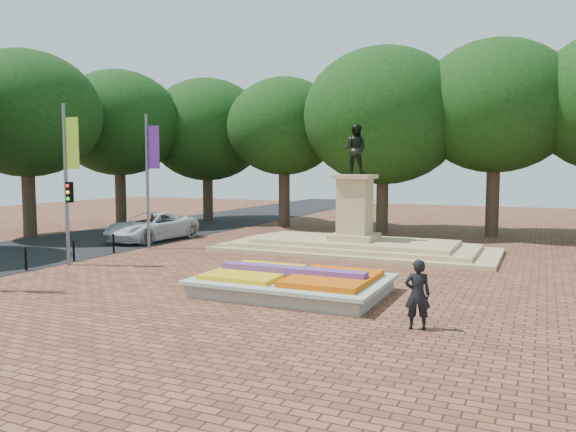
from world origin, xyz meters
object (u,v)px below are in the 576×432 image
(pedestrian, at_px, (417,294))
(van, at_px, (152,227))
(flower_bed, at_px, (293,283))
(monument, at_px, (354,234))

(pedestrian, bearing_deg, van, -50.34)
(flower_bed, relative_size, monument, 0.45)
(van, bearing_deg, monument, 9.78)
(flower_bed, xyz_separation_m, van, (-13.03, 9.05, 0.44))
(flower_bed, xyz_separation_m, monument, (-1.03, 10.00, 0.50))
(flower_bed, distance_m, pedestrian, 5.33)
(van, bearing_deg, pedestrian, -27.73)
(flower_bed, xyz_separation_m, pedestrian, (4.70, -2.45, 0.56))
(flower_bed, relative_size, van, 1.07)
(flower_bed, distance_m, van, 15.87)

